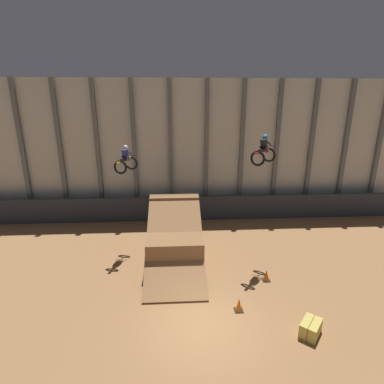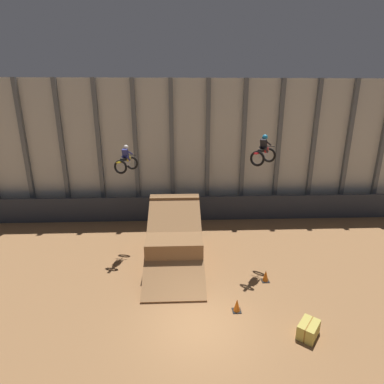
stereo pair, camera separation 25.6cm
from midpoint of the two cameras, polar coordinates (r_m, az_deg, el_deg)
The scene contains 9 objects.
ground_plane at distance 12.59m, azimuth 1.51°, elevation -24.27°, with size 60.00×60.00×0.00m, color #996B42.
arena_back_wall at distance 21.53m, azimuth -1.03°, elevation 7.91°, with size 32.00×0.40×9.73m.
lower_barrier at distance 21.48m, azimuth -0.86°, elevation -3.12°, with size 31.36×0.20×1.76m.
dirt_ramp at distance 16.62m, azimuth -3.73°, elevation -8.89°, with size 2.87×6.10×3.10m.
rider_bike_left_air at distance 16.43m, azimuth -12.91°, elevation 5.78°, with size 1.13×1.79×1.48m.
rider_bike_right_air at distance 14.98m, azimuth 13.01°, elevation 7.44°, with size 1.52×1.65×1.46m.
traffic_cone_near_ramp at distance 13.23m, azimuth 8.33°, elevation -20.50°, with size 0.36×0.36×0.58m.
traffic_cone_arena_edge at distance 15.27m, azimuth 13.50°, elevation -15.17°, with size 0.36×0.36×0.58m.
hay_bale_trackside at distance 12.83m, azimuth 21.08°, elevation -23.05°, with size 1.04×1.07×0.57m.
Camera 1 is at (-0.98, -9.39, 8.33)m, focal length 28.00 mm.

